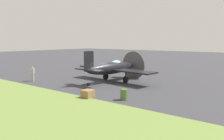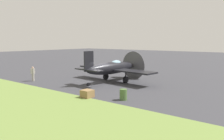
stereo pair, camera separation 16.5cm
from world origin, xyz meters
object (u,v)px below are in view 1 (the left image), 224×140
at_px(airplane_lead, 113,68).
at_px(fuel_drum, 124,95).
at_px(supply_crate, 88,94).
at_px(ground_crew_chief, 33,74).

bearing_deg(airplane_lead, fuel_drum, -40.07).
bearing_deg(airplane_lead, supply_crate, -61.86).
bearing_deg(ground_crew_chief, airplane_lead, -62.14).
height_order(ground_crew_chief, supply_crate, ground_crew_chief).
height_order(airplane_lead, supply_crate, airplane_lead).
xyz_separation_m(airplane_lead, fuel_drum, (5.90, -6.07, -1.17)).
height_order(ground_crew_chief, fuel_drum, ground_crew_chief).
relative_size(ground_crew_chief, fuel_drum, 1.92).
distance_m(airplane_lead, supply_crate, 7.96).
relative_size(airplane_lead, supply_crate, 12.08).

